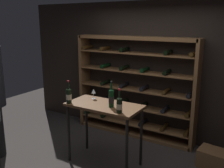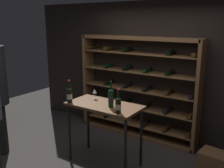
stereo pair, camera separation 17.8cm
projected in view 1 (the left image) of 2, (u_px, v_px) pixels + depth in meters
back_wall at (154, 71)px, 4.93m from camera, size 5.92×0.10×2.61m
wine_rack at (134, 88)px, 4.99m from camera, size 2.44×0.32×1.96m
tasting_table at (104, 112)px, 3.96m from camera, size 1.16×0.58×0.99m
wine_crate at (215, 159)px, 4.00m from camera, size 0.52×0.39×0.28m
wine_bottle_amber_reserve at (111, 98)px, 3.78m from camera, size 0.08×0.08×0.39m
wine_bottle_green_slim at (69, 95)px, 3.97m from camera, size 0.09×0.09×0.36m
wine_bottle_black_capsule at (119, 105)px, 3.55m from camera, size 0.08×0.08×0.35m
wine_glass_stemmed_right at (94, 92)px, 4.20m from camera, size 0.07×0.07×0.16m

